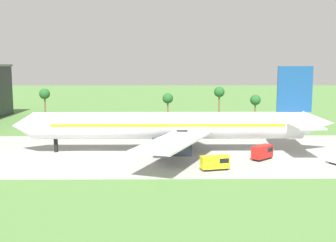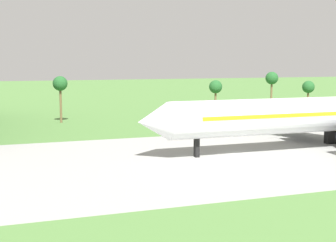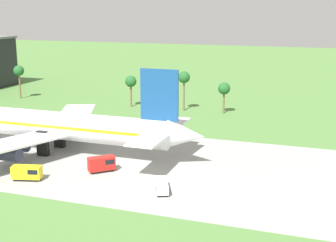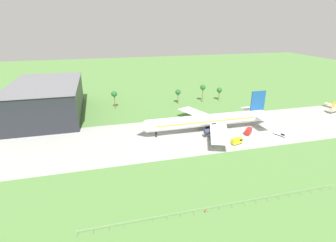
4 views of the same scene
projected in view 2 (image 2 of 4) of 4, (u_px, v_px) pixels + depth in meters
ground_plane at (239, 155)px, 75.45m from camera, size 600.00×600.00×0.00m
taxiway_strip at (239, 155)px, 75.45m from camera, size 320.00×44.00×0.02m
palm_tree_row at (220, 85)px, 127.78m from camera, size 74.97×3.60×12.03m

